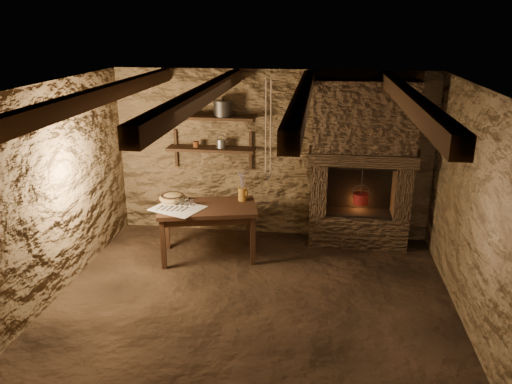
# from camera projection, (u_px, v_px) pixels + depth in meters

# --- Properties ---
(floor) EXTENTS (4.50, 4.50, 0.00)m
(floor) POSITION_uv_depth(u_px,v_px,m) (253.00, 302.00, 5.65)
(floor) COLOR black
(floor) RESTS_ON ground
(back_wall) EXTENTS (4.50, 0.04, 2.40)m
(back_wall) POSITION_uv_depth(u_px,v_px,m) (272.00, 155.00, 7.14)
(back_wall) COLOR #503C25
(back_wall) RESTS_ON floor
(front_wall) EXTENTS (4.50, 0.04, 2.40)m
(front_wall) POSITION_uv_depth(u_px,v_px,m) (211.00, 302.00, 3.38)
(front_wall) COLOR #503C25
(front_wall) RESTS_ON floor
(left_wall) EXTENTS (0.04, 4.00, 2.40)m
(left_wall) POSITION_uv_depth(u_px,v_px,m) (52.00, 193.00, 5.54)
(left_wall) COLOR #503C25
(left_wall) RESTS_ON floor
(right_wall) EXTENTS (0.04, 4.00, 2.40)m
(right_wall) POSITION_uv_depth(u_px,v_px,m) (475.00, 212.00, 4.98)
(right_wall) COLOR #503C25
(right_wall) RESTS_ON floor
(ceiling) EXTENTS (4.50, 4.00, 0.04)m
(ceiling) POSITION_uv_depth(u_px,v_px,m) (252.00, 87.00, 4.87)
(ceiling) COLOR black
(ceiling) RESTS_ON back_wall
(beam_far_left) EXTENTS (0.14, 3.95, 0.16)m
(beam_far_left) POSITION_uv_depth(u_px,v_px,m) (107.00, 94.00, 5.09)
(beam_far_left) COLOR black
(beam_far_left) RESTS_ON ceiling
(beam_mid_left) EXTENTS (0.14, 3.95, 0.16)m
(beam_mid_left) POSITION_uv_depth(u_px,v_px,m) (202.00, 95.00, 4.96)
(beam_mid_left) COLOR black
(beam_mid_left) RESTS_ON ceiling
(beam_mid_right) EXTENTS (0.14, 3.95, 0.16)m
(beam_mid_right) POSITION_uv_depth(u_px,v_px,m) (303.00, 97.00, 4.84)
(beam_mid_right) COLOR black
(beam_mid_right) RESTS_ON ceiling
(beam_far_right) EXTENTS (0.14, 3.95, 0.16)m
(beam_far_right) POSITION_uv_depth(u_px,v_px,m) (409.00, 99.00, 4.71)
(beam_far_right) COLOR black
(beam_far_right) RESTS_ON ceiling
(shelf_lower) EXTENTS (1.25, 0.30, 0.04)m
(shelf_lower) POSITION_uv_depth(u_px,v_px,m) (211.00, 149.00, 7.06)
(shelf_lower) COLOR black
(shelf_lower) RESTS_ON back_wall
(shelf_upper) EXTENTS (1.25, 0.30, 0.04)m
(shelf_upper) POSITION_uv_depth(u_px,v_px,m) (210.00, 117.00, 6.92)
(shelf_upper) COLOR black
(shelf_upper) RESTS_ON back_wall
(hearth) EXTENTS (1.43, 0.51, 2.30)m
(hearth) POSITION_uv_depth(u_px,v_px,m) (362.00, 160.00, 6.75)
(hearth) COLOR #312418
(hearth) RESTS_ON floor
(work_table) EXTENTS (1.40, 0.99, 0.72)m
(work_table) POSITION_uv_depth(u_px,v_px,m) (208.00, 230.00, 6.62)
(work_table) COLOR black
(work_table) RESTS_ON floor
(linen_cloth) EXTENTS (0.75, 0.69, 0.01)m
(linen_cloth) POSITION_uv_depth(u_px,v_px,m) (178.00, 208.00, 6.43)
(linen_cloth) COLOR beige
(linen_cloth) RESTS_ON work_table
(pewter_cutlery_row) EXTENTS (0.55, 0.38, 0.01)m
(pewter_cutlery_row) POSITION_uv_depth(u_px,v_px,m) (177.00, 208.00, 6.40)
(pewter_cutlery_row) COLOR gray
(pewter_cutlery_row) RESTS_ON linen_cloth
(drinking_glasses) EXTENTS (0.20, 0.06, 0.08)m
(drinking_glasses) POSITION_uv_depth(u_px,v_px,m) (182.00, 202.00, 6.52)
(drinking_glasses) COLOR silver
(drinking_glasses) RESTS_ON linen_cloth
(stoneware_jug) EXTENTS (0.14, 0.14, 0.41)m
(stoneware_jug) POSITION_uv_depth(u_px,v_px,m) (243.00, 188.00, 6.66)
(stoneware_jug) COLOR #905E1B
(stoneware_jug) RESTS_ON work_table
(wooden_bowl) EXTENTS (0.46, 0.46, 0.13)m
(wooden_bowl) POSITION_uv_depth(u_px,v_px,m) (173.00, 198.00, 6.68)
(wooden_bowl) COLOR olive
(wooden_bowl) RESTS_ON work_table
(iron_stockpot) EXTENTS (0.34, 0.34, 0.20)m
(iron_stockpot) POSITION_uv_depth(u_px,v_px,m) (223.00, 109.00, 6.85)
(iron_stockpot) COLOR #2F2D2A
(iron_stockpot) RESTS_ON shelf_upper
(tin_pan) EXTENTS (0.28, 0.19, 0.25)m
(tin_pan) POSITION_uv_depth(u_px,v_px,m) (189.00, 105.00, 7.00)
(tin_pan) COLOR #989893
(tin_pan) RESTS_ON shelf_upper
(small_kettle) EXTENTS (0.18, 0.14, 0.19)m
(small_kettle) POSITION_uv_depth(u_px,v_px,m) (221.00, 144.00, 7.02)
(small_kettle) COLOR #989893
(small_kettle) RESTS_ON shelf_lower
(rusty_tin) EXTENTS (0.09, 0.09, 0.08)m
(rusty_tin) POSITION_uv_depth(u_px,v_px,m) (196.00, 144.00, 7.07)
(rusty_tin) COLOR #5B2A12
(rusty_tin) RESTS_ON shelf_lower
(red_pot) EXTENTS (0.23, 0.23, 0.54)m
(red_pot) POSITION_uv_depth(u_px,v_px,m) (361.00, 198.00, 6.87)
(red_pot) COLOR maroon
(red_pot) RESTS_ON hearth
(hanging_ropes) EXTENTS (0.08, 0.08, 1.20)m
(hanging_ropes) POSITION_uv_depth(u_px,v_px,m) (268.00, 127.00, 6.05)
(hanging_ropes) COLOR tan
(hanging_ropes) RESTS_ON ceiling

